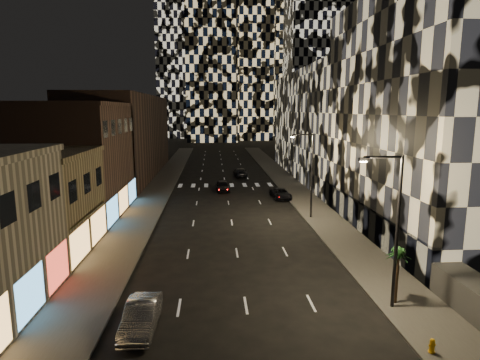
{
  "coord_description": "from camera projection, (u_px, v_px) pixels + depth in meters",
  "views": [
    {
      "loc": [
        -1.86,
        -11.38,
        11.64
      ],
      "look_at": [
        0.29,
        20.5,
        6.0
      ],
      "focal_mm": 30.0,
      "sensor_mm": 36.0,
      "label": 1
    }
  ],
  "objects": [
    {
      "name": "car_silver_parked",
      "position": [
        141.0,
        316.0,
        21.37
      ],
      "size": [
        1.71,
        4.63,
        1.51
      ],
      "primitive_type": "imported",
      "rotation": [
        0.0,
        0.0,
        -0.02
      ],
      "color": "#A1A0A6",
      "rests_on": "ground"
    },
    {
      "name": "retail_brown",
      "position": [
        76.0,
        161.0,
        44.08
      ],
      "size": [
        10.0,
        15.0,
        12.0
      ],
      "primitive_type": "cube",
      "color": "brown",
      "rests_on": "ground"
    },
    {
      "name": "midrise_right",
      "position": [
        451.0,
        116.0,
        36.82
      ],
      "size": [
        16.0,
        25.0,
        22.0
      ],
      "primitive_type": "cube",
      "color": "#232326",
      "rests_on": "ground"
    },
    {
      "name": "midrise_base",
      "position": [
        363.0,
        218.0,
        37.96
      ],
      "size": [
        0.6,
        25.0,
        3.0
      ],
      "primitive_type": "cube",
      "color": "#383838",
      "rests_on": "ground"
    },
    {
      "name": "curb_right",
      "position": [
        276.0,
        184.0,
        62.97
      ],
      "size": [
        0.2,
        120.0,
        0.15
      ],
      "primitive_type": "cube",
      "color": "#4C4C47",
      "rests_on": "ground"
    },
    {
      "name": "streetlight_near",
      "position": [
        394.0,
        222.0,
        22.78
      ],
      "size": [
        2.55,
        0.25,
        9.0
      ],
      "color": "black",
      "rests_on": "sidewalk_right"
    },
    {
      "name": "midrise_filler_right",
      "position": [
        340.0,
        125.0,
        69.1
      ],
      "size": [
        16.0,
        40.0,
        18.0
      ],
      "primitive_type": "cube",
      "color": "#232326",
      "rests_on": "ground"
    },
    {
      "name": "car_dark_midlane",
      "position": [
        223.0,
        186.0,
        57.62
      ],
      "size": [
        2.08,
        4.61,
        1.54
      ],
      "primitive_type": "imported",
      "rotation": [
        0.0,
        0.0,
        0.06
      ],
      "color": "black",
      "rests_on": "ground"
    },
    {
      "name": "retail_tan",
      "position": [
        25.0,
        206.0,
        32.14
      ],
      "size": [
        10.0,
        10.0,
        8.0
      ],
      "primitive_type": "cube",
      "color": "#897952",
      "rests_on": "ground"
    },
    {
      "name": "car_dark_oncoming",
      "position": [
        240.0,
        172.0,
        70.23
      ],
      "size": [
        2.37,
        5.23,
        1.49
      ],
      "primitive_type": "imported",
      "rotation": [
        0.0,
        0.0,
        3.2
      ],
      "color": "black",
      "rests_on": "ground"
    },
    {
      "name": "tower_center_low",
      "position": [
        211.0,
        7.0,
        142.5
      ],
      "size": [
        18.0,
        18.0,
        95.0
      ],
      "primitive_type": "cube",
      "color": "black",
      "rests_on": "ground"
    },
    {
      "name": "palm_tree",
      "position": [
        398.0,
        258.0,
        23.72
      ],
      "size": [
        1.74,
        1.75,
        3.44
      ],
      "color": "#47331E",
      "rests_on": "sidewalk_right"
    },
    {
      "name": "curb_left",
      "position": [
        174.0,
        185.0,
        61.92
      ],
      "size": [
        0.2,
        120.0,
        0.15
      ],
      "primitive_type": "cube",
      "color": "#4C4C47",
      "rests_on": "ground"
    },
    {
      "name": "sidewalk_left",
      "position": [
        161.0,
        185.0,
        61.78
      ],
      "size": [
        4.0,
        120.0,
        0.15
      ],
      "primitive_type": "cube",
      "color": "#47443F",
      "rests_on": "ground"
    },
    {
      "name": "sidewalk_right",
      "position": [
        289.0,
        184.0,
        63.11
      ],
      "size": [
        4.0,
        120.0,
        0.15
      ],
      "primitive_type": "cube",
      "color": "#47443F",
      "rests_on": "ground"
    },
    {
      "name": "streetlight_far",
      "position": [
        310.0,
        170.0,
        42.43
      ],
      "size": [
        2.55,
        0.25,
        9.0
      ],
      "color": "black",
      "rests_on": "sidewalk_right"
    },
    {
      "name": "fire_hydrant",
      "position": [
        432.0,
        346.0,
        19.17
      ],
      "size": [
        0.35,
        0.34,
        0.71
      ],
      "rotation": [
        0.0,
        0.0,
        0.22
      ],
      "color": "#F5B00D",
      "rests_on": "sidewalk_right"
    },
    {
      "name": "retail_filler_left",
      "position": [
        126.0,
        136.0,
        69.94
      ],
      "size": [
        10.0,
        40.0,
        14.0
      ],
      "primitive_type": "cube",
      "color": "brown",
      "rests_on": "ground"
    },
    {
      "name": "car_dark_rightlane",
      "position": [
        281.0,
        194.0,
        52.91
      ],
      "size": [
        2.55,
        4.94,
        1.33
      ],
      "primitive_type": "imported",
      "rotation": [
        0.0,
        0.0,
        0.07
      ],
      "color": "black",
      "rests_on": "ground"
    }
  ]
}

